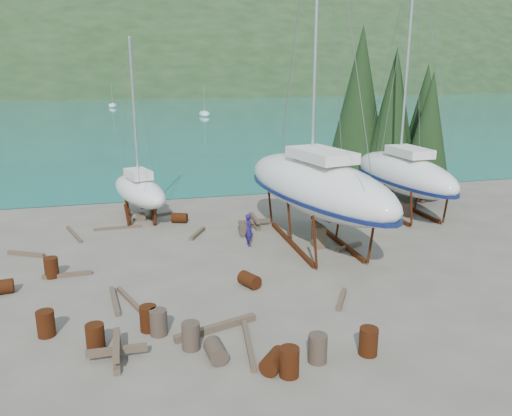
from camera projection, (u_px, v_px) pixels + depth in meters
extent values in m
plane|color=#585345|center=(255.00, 284.00, 20.45)|extent=(600.00, 600.00, 0.00)
plane|color=#1A7383|center=(133.00, 85.00, 314.85)|extent=(700.00, 700.00, 0.00)
ellipsoid|color=#1F3018|center=(133.00, 85.00, 319.53)|extent=(800.00, 360.00, 110.00)
cube|color=beige|center=(85.00, 89.00, 192.74)|extent=(6.00, 5.00, 4.00)
cube|color=#A54C2D|center=(84.00, 81.00, 192.00)|extent=(6.60, 5.60, 1.60)
cube|color=beige|center=(213.00, 88.00, 204.64)|extent=(6.00, 5.00, 4.00)
cube|color=#A54C2D|center=(212.00, 81.00, 203.90)|extent=(6.60, 5.60, 1.60)
cylinder|color=black|center=(388.00, 186.00, 34.43)|extent=(0.36, 0.36, 1.60)
cone|color=black|center=(393.00, 113.00, 33.11)|extent=(3.60, 3.60, 8.40)
cylinder|color=black|center=(423.00, 193.00, 32.95)|extent=(0.36, 0.36, 1.36)
cone|color=black|center=(429.00, 128.00, 31.82)|extent=(3.06, 3.06, 7.14)
cylinder|color=black|center=(355.00, 180.00, 35.91)|extent=(0.36, 0.36, 1.84)
cone|color=black|center=(360.00, 98.00, 34.39)|extent=(4.14, 4.14, 9.66)
cylinder|color=black|center=(418.00, 182.00, 36.10)|extent=(0.36, 0.36, 1.44)
cone|color=black|center=(424.00, 119.00, 34.91)|extent=(3.24, 3.24, 7.56)
ellipsoid|color=silver|center=(205.00, 114.00, 97.50)|extent=(2.00, 5.00, 1.40)
cylinder|color=silver|center=(204.00, 99.00, 96.74)|extent=(0.08, 0.08, 5.00)
ellipsoid|color=silver|center=(113.00, 106.00, 121.25)|extent=(2.00, 5.00, 1.40)
cylinder|color=silver|center=(112.00, 94.00, 120.50)|extent=(0.08, 0.08, 5.00)
ellipsoid|color=silver|center=(316.00, 186.00, 24.64)|extent=(5.84, 12.36, 2.78)
cube|color=#0E1846|center=(319.00, 207.00, 24.33)|extent=(0.68, 2.15, 1.00)
cube|color=silver|center=(321.00, 155.00, 23.65)|extent=(2.60, 3.89, 0.50)
cylinder|color=silver|center=(317.00, 0.00, 22.91)|extent=(0.14, 0.14, 14.28)
cube|color=#54260E|center=(291.00, 243.00, 25.11)|extent=(0.18, 6.55, 0.20)
cube|color=#54260E|center=(336.00, 239.00, 25.69)|extent=(0.18, 6.55, 0.20)
cube|color=brown|center=(318.00, 236.00, 24.73)|extent=(0.50, 0.80, 1.09)
ellipsoid|color=silver|center=(403.00, 174.00, 30.11)|extent=(3.28, 9.86, 2.30)
cube|color=#0E1846|center=(407.00, 187.00, 29.84)|extent=(0.33, 1.76, 1.00)
cube|color=silver|center=(409.00, 152.00, 29.29)|extent=(1.69, 2.99, 0.50)
cylinder|color=silver|center=(408.00, 51.00, 28.69)|extent=(0.14, 0.14, 11.69)
cube|color=#54260E|center=(386.00, 213.00, 30.50)|extent=(0.18, 5.36, 0.20)
cube|color=#54260E|center=(415.00, 210.00, 30.98)|extent=(0.18, 5.36, 0.20)
cube|color=brown|center=(405.00, 209.00, 30.20)|extent=(0.50, 0.80, 0.83)
ellipsoid|color=silver|center=(139.00, 191.00, 29.28)|extent=(3.95, 6.75, 1.66)
cube|color=#0E1846|center=(140.00, 199.00, 29.08)|extent=(0.60, 1.18, 1.00)
cube|color=silver|center=(138.00, 174.00, 28.70)|extent=(1.67, 2.18, 0.50)
cylinder|color=silver|center=(134.00, 108.00, 28.32)|extent=(0.14, 0.14, 7.73)
cube|color=#54260E|center=(129.00, 217.00, 29.52)|extent=(0.18, 3.54, 0.20)
cube|color=#54260E|center=(153.00, 216.00, 29.86)|extent=(0.18, 3.54, 0.20)
cube|color=brown|center=(141.00, 217.00, 29.37)|extent=(0.50, 0.80, 0.33)
imported|color=#1B1354|center=(249.00, 230.00, 24.81)|extent=(0.40, 0.61, 1.65)
cylinder|color=#2D2823|center=(216.00, 351.00, 15.04)|extent=(0.66, 0.93, 0.58)
cylinder|color=#54260E|center=(1.00, 287.00, 19.51)|extent=(0.95, 0.69, 0.58)
cylinder|color=#54260E|center=(289.00, 362.00, 14.20)|extent=(0.58, 0.58, 0.88)
cylinder|color=#54260E|center=(180.00, 218.00, 28.72)|extent=(1.02, 0.84, 0.58)
cylinder|color=#2D2823|center=(191.00, 336.00, 15.60)|extent=(0.58, 0.58, 0.88)
cylinder|color=#54260E|center=(249.00, 280.00, 20.15)|extent=(0.91, 1.04, 0.58)
cylinder|color=#54260E|center=(368.00, 341.00, 15.29)|extent=(0.58, 0.58, 0.88)
cylinder|color=#54260E|center=(51.00, 268.00, 21.05)|extent=(0.58, 0.58, 0.88)
cylinder|color=#54260E|center=(95.00, 337.00, 15.51)|extent=(0.58, 0.58, 0.88)
cylinder|color=#2D2823|center=(244.00, 230.00, 26.57)|extent=(0.68, 0.94, 0.58)
cylinder|color=#54260E|center=(274.00, 361.00, 14.50)|extent=(1.02, 1.04, 0.58)
cylinder|color=#54260E|center=(46.00, 324.00, 16.37)|extent=(0.58, 0.58, 0.88)
cylinder|color=#54260E|center=(148.00, 318.00, 16.71)|extent=(0.58, 0.58, 0.88)
cylinder|color=#2D2823|center=(159.00, 322.00, 16.45)|extent=(0.58, 0.58, 0.88)
cylinder|color=#2D2823|center=(318.00, 348.00, 14.90)|extent=(0.58, 0.58, 0.88)
cube|color=brown|center=(117.00, 228.00, 27.61)|extent=(2.56, 0.21, 0.14)
cube|color=brown|center=(349.00, 247.00, 24.54)|extent=(1.63, 0.85, 0.19)
cube|color=brown|center=(26.00, 254.00, 23.58)|extent=(1.81, 1.06, 0.19)
cube|color=brown|center=(131.00, 301.00, 18.81)|extent=(1.08, 2.62, 0.15)
cube|color=brown|center=(67.00, 275.00, 21.19)|extent=(2.01, 0.22, 0.17)
cube|color=brown|center=(248.00, 343.00, 15.88)|extent=(0.55, 3.07, 0.16)
cube|color=brown|center=(342.00, 299.00, 18.92)|extent=(1.06, 1.61, 0.17)
cube|color=brown|center=(197.00, 233.00, 26.57)|extent=(1.08, 1.77, 0.19)
cube|color=brown|center=(150.00, 217.00, 29.73)|extent=(2.60, 1.19, 0.15)
cube|color=brown|center=(115.00, 301.00, 18.80)|extent=(0.44, 2.39, 0.17)
cube|color=brown|center=(74.00, 234.00, 26.54)|extent=(1.06, 2.84, 0.15)
cube|color=brown|center=(216.00, 328.00, 16.77)|extent=(2.93, 1.12, 0.23)
cube|color=brown|center=(117.00, 356.00, 15.10)|extent=(0.20, 1.80, 0.20)
cube|color=brown|center=(117.00, 350.00, 15.05)|extent=(1.80, 0.20, 0.20)
cube|color=brown|center=(116.00, 345.00, 14.99)|extent=(0.20, 1.80, 0.20)
cube|color=brown|center=(254.00, 225.00, 28.06)|extent=(0.20, 1.80, 0.20)
cube|color=brown|center=(254.00, 221.00, 28.01)|extent=(1.80, 0.20, 0.20)
cube|color=brown|center=(254.00, 218.00, 27.95)|extent=(0.20, 1.80, 0.20)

